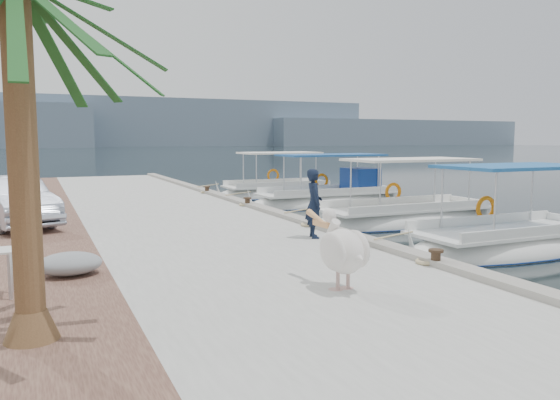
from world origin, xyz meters
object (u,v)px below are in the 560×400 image
object	(u,v)px
fishing_caique_b	(509,248)
parked_car	(12,201)
fishing_caique_d	(329,201)
pelican	(342,249)
fishing_caique_e	(277,194)
fishing_caique_c	(405,221)
fisherman	(314,203)

from	to	relation	value
fishing_caique_b	parked_car	bearing A→B (deg)	150.85
fishing_caique_d	pelican	size ratio (longest dim) A/B	4.66
fishing_caique_d	parked_car	distance (m)	12.91
fishing_caique_b	fishing_caique_e	distance (m)	14.69
fishing_caique_c	fishing_caique_e	size ratio (longest dim) A/B	1.13
pelican	fisherman	bearing A→B (deg)	67.97
fisherman	parked_car	world-z (taller)	fisherman
parked_car	fishing_caique_e	bearing A→B (deg)	17.55
fishing_caique_c	fisherman	xyz separation A→B (m)	(-5.23, -3.36, 1.21)
pelican	parked_car	size ratio (longest dim) A/B	0.39
fishing_caique_d	fishing_caique_e	bearing A→B (deg)	98.89
fishing_caique_d	fisherman	world-z (taller)	fishing_caique_d
fishing_caique_b	fishing_caique_d	bearing A→B (deg)	86.50
fishing_caique_b	fishing_caique_c	bearing A→B (deg)	85.32
fishing_caique_d	pelican	distance (m)	15.09
fisherman	parked_car	distance (m)	8.38
fishing_caique_c	fishing_caique_b	bearing A→B (deg)	-94.68
fishing_caique_e	parked_car	world-z (taller)	fishing_caique_e
parked_car	fishing_caique_c	bearing A→B (deg)	-25.59
fishing_caique_b	pelican	bearing A→B (deg)	-157.25
parked_car	fishing_caique_b	bearing A→B (deg)	-47.04
fishing_caique_c	parked_car	distance (m)	12.13
fishing_caique_b	fisherman	world-z (taller)	fishing_caique_b
fishing_caique_c	fishing_caique_e	bearing A→B (deg)	92.38
fishing_caique_d	fisherman	xyz separation A→B (m)	(-5.48, -9.01, 1.15)
fisherman	parked_car	size ratio (longest dim) A/B	0.40
fishing_caique_b	fishing_caique_c	xyz separation A→B (m)	(0.40, 4.84, -0.00)
fishing_caique_b	parked_car	size ratio (longest dim) A/B	1.54
fishing_caique_b	fishing_caique_d	world-z (taller)	same
fishing_caique_c	parked_car	xyz separation A→B (m)	(-11.97, 1.62, 1.06)
fishing_caique_c	fishing_caique_d	xyz separation A→B (m)	(0.25, 5.65, 0.06)
pelican	parked_car	bearing A→B (deg)	118.68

